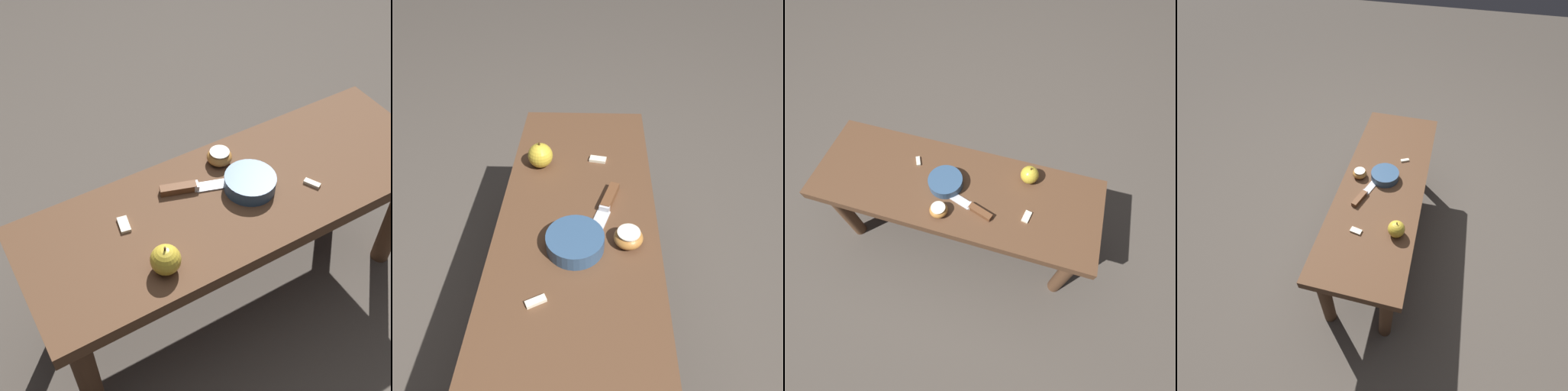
% 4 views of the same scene
% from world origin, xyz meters
% --- Properties ---
extents(ground_plane, '(8.00, 8.00, 0.00)m').
position_xyz_m(ground_plane, '(0.00, 0.00, 0.00)').
color(ground_plane, '#4C443D').
extents(wooden_bench, '(1.11, 0.38, 0.44)m').
position_xyz_m(wooden_bench, '(0.00, 0.00, 0.37)').
color(wooden_bench, brown).
rests_on(wooden_bench, ground_plane).
extents(knife, '(0.25, 0.10, 0.02)m').
position_xyz_m(knife, '(-0.09, 0.07, 0.45)').
color(knife, silver).
rests_on(knife, wooden_bench).
extents(apple_whole, '(0.07, 0.07, 0.08)m').
position_xyz_m(apple_whole, '(-0.26, -0.11, 0.48)').
color(apple_whole, gold).
rests_on(apple_whole, wooden_bench).
extents(apple_cut, '(0.07, 0.07, 0.04)m').
position_xyz_m(apple_cut, '(0.02, 0.12, 0.46)').
color(apple_cut, '#B27233').
rests_on(apple_cut, wooden_bench).
extents(apple_slice_near_knife, '(0.03, 0.04, 0.01)m').
position_xyz_m(apple_slice_near_knife, '(0.18, -0.07, 0.45)').
color(apple_slice_near_knife, silver).
rests_on(apple_slice_near_knife, wooden_bench).
extents(apple_slice_center, '(0.03, 0.05, 0.01)m').
position_xyz_m(apple_slice_center, '(-0.29, 0.05, 0.45)').
color(apple_slice_center, silver).
rests_on(apple_slice_center, wooden_bench).
extents(bowl, '(0.13, 0.13, 0.04)m').
position_xyz_m(bowl, '(0.04, -0.00, 0.46)').
color(bowl, '#335175').
rests_on(bowl, wooden_bench).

